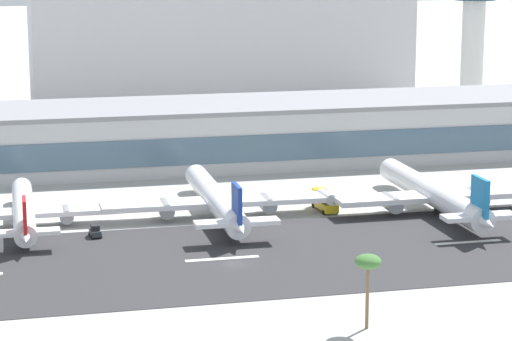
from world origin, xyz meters
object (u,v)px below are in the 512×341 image
at_px(distant_hotel_block, 221,35).
at_px(service_baggage_tug_0, 95,231).
at_px(airliner_navy_tail_gate_1, 217,201).
at_px(palm_tree_0, 368,264).
at_px(terminal_building, 181,134).
at_px(airliner_red_tail_gate_0, 24,212).
at_px(service_fuel_truck_1, 325,200).
at_px(control_tower, 473,31).
at_px(airliner_blue_tail_gate_2, 436,195).

height_order(distant_hotel_block, service_baggage_tug_0, distant_hotel_block).
xyz_separation_m(airliner_navy_tail_gate_1, service_baggage_tug_0, (-22.94, -7.90, -2.20)).
distance_m(service_baggage_tug_0, palm_tree_0, 62.46).
bearing_deg(terminal_building, distant_hotel_block, 73.12).
height_order(airliner_red_tail_gate_0, airliner_navy_tail_gate_1, airliner_navy_tail_gate_1).
bearing_deg(airliner_navy_tail_gate_1, service_fuel_truck_1, -85.56).
height_order(service_baggage_tug_0, palm_tree_0, palm_tree_0).
bearing_deg(palm_tree_0, control_tower, 61.41).
relative_size(terminal_building, service_baggage_tug_0, 57.03).
relative_size(distant_hotel_block, airliner_red_tail_gate_0, 2.69).
distance_m(distant_hotel_block, airliner_blue_tail_gate_2, 152.20).
relative_size(control_tower, airliner_red_tail_gate_0, 0.95).
relative_size(airliner_navy_tail_gate_1, service_baggage_tug_0, 14.59).
xyz_separation_m(service_baggage_tug_0, service_fuel_truck_1, (43.80, 9.16, 0.98)).
bearing_deg(airliner_red_tail_gate_0, distant_hotel_block, -23.49).
relative_size(airliner_red_tail_gate_0, service_fuel_truck_1, 4.99).
distance_m(distant_hotel_block, service_baggage_tug_0, 163.73).
distance_m(control_tower, airliner_navy_tail_gate_1, 126.80).
distance_m(airliner_red_tail_gate_0, palm_tree_0, 76.13).
bearing_deg(distant_hotel_block, airliner_blue_tail_gate_2, -86.44).
bearing_deg(service_fuel_truck_1, service_baggage_tug_0, 99.18).
distance_m(terminal_building, service_fuel_truck_1, 52.88).
bearing_deg(service_baggage_tug_0, airliner_red_tail_gate_0, -134.56).
height_order(service_baggage_tug_0, service_fuel_truck_1, service_fuel_truck_1).
distance_m(control_tower, airliner_red_tail_gate_0, 152.30).
relative_size(airliner_red_tail_gate_0, palm_tree_0, 4.26).
bearing_deg(control_tower, service_fuel_truck_1, -128.23).
distance_m(airliner_navy_tail_gate_1, palm_tree_0, 62.66).
height_order(terminal_building, airliner_red_tail_gate_0, terminal_building).
bearing_deg(control_tower, airliner_blue_tail_gate_2, -117.54).
relative_size(control_tower, airliner_blue_tail_gate_2, 0.80).
bearing_deg(airliner_red_tail_gate_0, control_tower, -54.09).
distance_m(terminal_building, distant_hotel_block, 100.20).
xyz_separation_m(terminal_building, service_baggage_tug_0, (-25.08, -58.37, -5.89)).
distance_m(control_tower, palm_tree_0, 171.22).
bearing_deg(distant_hotel_block, airliner_red_tail_gate_0, -114.44).
height_order(airliner_navy_tail_gate_1, service_fuel_truck_1, airliner_navy_tail_gate_1).
bearing_deg(airliner_red_tail_gate_0, terminal_building, -35.77).
bearing_deg(terminal_building, service_fuel_truck_1, -69.17).
bearing_deg(airliner_navy_tail_gate_1, palm_tree_0, -172.28).
bearing_deg(airliner_navy_tail_gate_1, terminal_building, -1.45).
bearing_deg(airliner_navy_tail_gate_1, service_baggage_tug_0, 109.97).
bearing_deg(airliner_navy_tail_gate_1, airliner_blue_tail_gate_2, -96.75).
distance_m(terminal_building, airliner_blue_tail_gate_2, 67.84).
relative_size(control_tower, service_fuel_truck_1, 4.76).
bearing_deg(terminal_building, control_tower, 23.18).
xyz_separation_m(control_tower, service_baggage_tug_0, (-111.83, -95.52, -24.58)).
distance_m(airliner_red_tail_gate_0, service_fuel_truck_1, 55.39).
bearing_deg(distant_hotel_block, service_baggage_tug_0, -109.37).
height_order(control_tower, palm_tree_0, control_tower).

